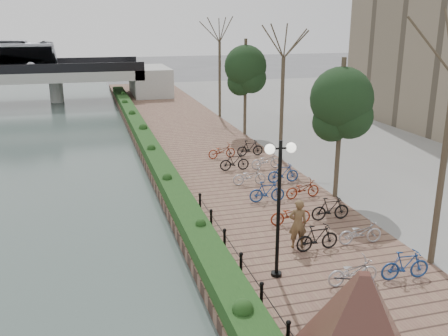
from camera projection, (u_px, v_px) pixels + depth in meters
name	position (u px, v px, depth m)	size (l,w,h in m)	color
promenade	(210.00, 161.00, 30.66)	(8.00, 75.00, 0.50)	brown
inland_pavement	(432.00, 144.00, 34.80)	(24.00, 75.00, 0.50)	gray
hedge	(149.00, 146.00, 31.93)	(1.10, 56.00, 0.60)	#163513
chain_fence	(251.00, 279.00, 15.52)	(0.10, 14.10, 0.70)	black
granite_monument	(359.00, 334.00, 10.88)	(5.24, 5.24, 2.99)	#401B1B
lamppost	(280.00, 180.00, 15.50)	(1.02, 0.32, 4.57)	black
motorcycle	(346.00, 309.00, 13.55)	(0.55, 1.76, 1.10)	black
pedestrian	(298.00, 224.00, 18.20)	(0.68, 0.45, 1.87)	brown
bicycle_parking	(286.00, 191.00, 23.08)	(2.40, 17.32, 1.00)	#AEACB1
street_trees	(306.00, 116.00, 26.26)	(3.20, 37.12, 6.80)	#392F21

